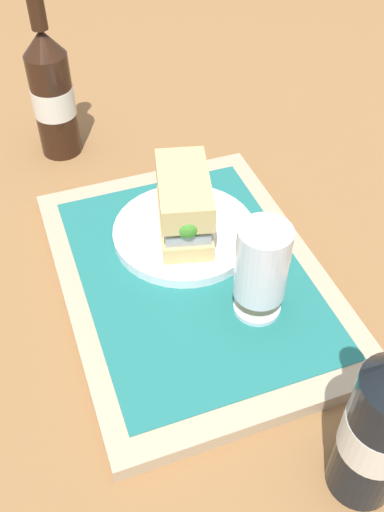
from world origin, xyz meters
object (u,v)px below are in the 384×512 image
beer_glass (262,267)px  beer_bottle (383,424)px  plate (184,232)px  sandwich (184,205)px  second_bottle (52,93)px

beer_glass → beer_bottle: 0.22m
plate → sandwich: 0.05m
sandwich → second_bottle: bearing=-145.0°
plate → beer_bottle: beer_bottle is taller
beer_bottle → second_bottle: same height
plate → second_bottle: (-0.29, -0.11, 0.08)m
second_bottle → beer_bottle: bearing=14.0°
plate → second_bottle: bearing=-158.8°
beer_glass → beer_bottle: (0.21, 0.01, 0.01)m
sandwich → second_bottle: size_ratio=0.53×
plate → sandwich: bearing=-14.2°
sandwich → beer_bottle: bearing=22.3°
sandwich → plate: bearing=180.0°
plate → second_bottle: second_bottle is taller
sandwich → beer_glass: (0.14, 0.04, 0.01)m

